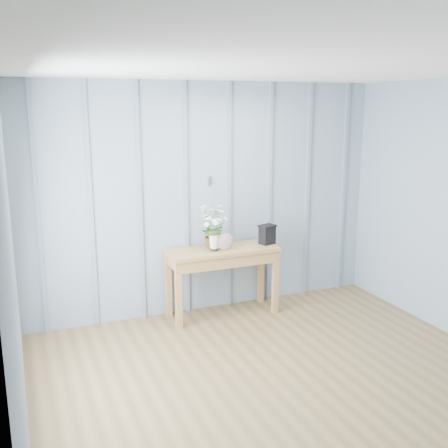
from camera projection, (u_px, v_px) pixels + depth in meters
name	position (u px, v px, depth m)	size (l,w,h in m)	color
ground	(313.00, 411.00, 3.95)	(4.50, 4.50, 0.00)	brown
room_shell	(263.00, 138.00, 4.33)	(4.00, 4.50, 2.50)	#8FA1B4
sideboard	(222.00, 259.00, 5.63)	(1.20, 0.45, 0.75)	#A67940
daisy_vase	(214.00, 221.00, 5.45)	(0.36, 0.28, 0.52)	black
spider_plant	(212.00, 235.00, 5.64)	(0.24, 0.21, 0.27)	#233D17
felt_disc_vessel	(225.00, 242.00, 5.52)	(0.19, 0.05, 0.19)	#854A59
carved_box	(267.00, 234.00, 5.77)	(0.21, 0.18, 0.21)	black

